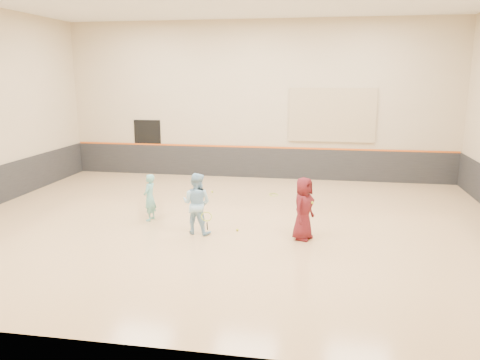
% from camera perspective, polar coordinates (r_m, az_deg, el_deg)
% --- Properties ---
extents(room, '(15.04, 12.04, 6.22)m').
position_cam_1_polar(room, '(12.59, -1.47, -1.85)').
color(room, tan).
rests_on(room, ground).
extents(wainscot_back, '(14.90, 0.04, 1.20)m').
position_cam_1_polar(wainscot_back, '(18.39, 2.14, 2.13)').
color(wainscot_back, '#232326').
rests_on(wainscot_back, floor).
extents(accent_stripe, '(14.90, 0.03, 0.06)m').
position_cam_1_polar(accent_stripe, '(18.27, 2.15, 4.03)').
color(accent_stripe, '#D85914').
rests_on(accent_stripe, wall_back).
extents(acoustic_panel, '(3.20, 0.08, 2.00)m').
position_cam_1_polar(acoustic_panel, '(17.96, 11.15, 7.77)').
color(acoustic_panel, tan).
rests_on(acoustic_panel, wall_back).
extents(doorway, '(1.10, 0.05, 2.20)m').
position_cam_1_polar(doorway, '(19.42, -11.15, 3.96)').
color(doorway, black).
rests_on(doorway, floor).
extents(girl, '(0.35, 0.50, 1.31)m').
position_cam_1_polar(girl, '(13.19, -10.95, -2.10)').
color(girl, '#6AB7B3').
rests_on(girl, floor).
extents(instructor, '(0.86, 0.73, 1.58)m').
position_cam_1_polar(instructor, '(11.92, -5.31, -2.86)').
color(instructor, '#9BCEF0').
rests_on(instructor, floor).
extents(young_man, '(0.76, 0.90, 1.56)m').
position_cam_1_polar(young_man, '(11.56, 7.74, -3.46)').
color(young_man, '#59151B').
rests_on(young_man, floor).
extents(held_racket, '(0.45, 0.45, 0.45)m').
position_cam_1_polar(held_racket, '(11.72, -4.11, -4.46)').
color(held_racket, '#B5C92C').
rests_on(held_racket, instructor).
extents(spare_racket, '(0.70, 0.70, 0.14)m').
position_cam_1_polar(spare_racket, '(15.82, 4.15, -1.61)').
color(spare_racket, '#9ABF29').
rests_on(spare_racket, floor).
extents(ball_under_racket, '(0.07, 0.07, 0.07)m').
position_cam_1_polar(ball_under_racket, '(12.22, -0.34, -6.11)').
color(ball_under_racket, gold).
rests_on(ball_under_racket, floor).
extents(ball_in_hand, '(0.07, 0.07, 0.07)m').
position_cam_1_polar(ball_in_hand, '(11.42, 8.80, -2.75)').
color(ball_in_hand, gold).
rests_on(ball_in_hand, young_man).
extents(ball_beside_spare, '(0.07, 0.07, 0.07)m').
position_cam_1_polar(ball_beside_spare, '(16.15, -3.41, -1.43)').
color(ball_beside_spare, '#D3EE37').
rests_on(ball_beside_spare, floor).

